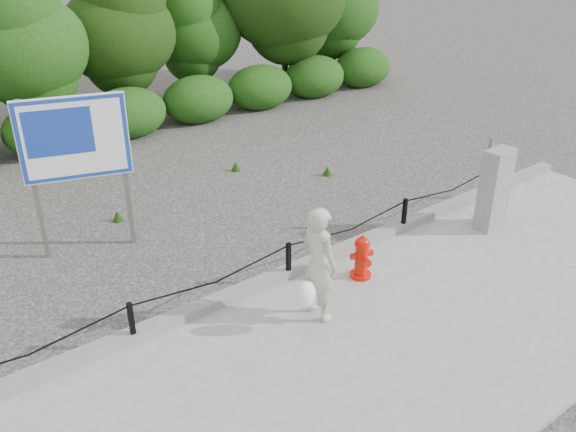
# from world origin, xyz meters

# --- Properties ---
(ground) EXTENTS (90.00, 90.00, 0.00)m
(ground) POSITION_xyz_m (0.00, 0.00, 0.00)
(ground) COLOR #2D2B28
(ground) RESTS_ON ground
(sidewalk) EXTENTS (14.00, 4.00, 0.08)m
(sidewalk) POSITION_xyz_m (0.00, -2.00, 0.04)
(sidewalk) COLOR gray
(sidewalk) RESTS_ON ground
(curb) EXTENTS (14.00, 0.22, 0.14)m
(curb) POSITION_xyz_m (0.00, 0.05, 0.15)
(curb) COLOR slate
(curb) RESTS_ON sidewalk
(chain_barrier) EXTENTS (10.06, 0.06, 0.60)m
(chain_barrier) POSITION_xyz_m (0.00, 0.00, 0.46)
(chain_barrier) COLOR black
(chain_barrier) RESTS_ON sidewalk
(treeline) EXTENTS (20.20, 3.79, 5.20)m
(treeline) POSITION_xyz_m (1.10, 8.90, 2.57)
(treeline) COLOR black
(treeline) RESTS_ON ground
(fire_hydrant) EXTENTS (0.40, 0.41, 0.69)m
(fire_hydrant) POSITION_xyz_m (0.89, -0.63, 0.41)
(fire_hydrant) COLOR red
(fire_hydrant) RESTS_ON sidewalk
(pedestrian) EXTENTS (0.71, 0.61, 1.63)m
(pedestrian) POSITION_xyz_m (-0.27, -0.99, 0.88)
(pedestrian) COLOR #B0AC96
(pedestrian) RESTS_ON sidewalk
(utility_cabinet) EXTENTS (0.56, 0.41, 1.58)m
(utility_cabinet) POSITION_xyz_m (3.78, -0.82, 0.80)
(utility_cabinet) COLOR #969699
(utility_cabinet) RESTS_ON sidewalk
(advertising_sign) EXTENTS (1.57, 0.57, 2.60)m
(advertising_sign) POSITION_xyz_m (-1.99, 2.75, 1.84)
(advertising_sign) COLOR slate
(advertising_sign) RESTS_ON ground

